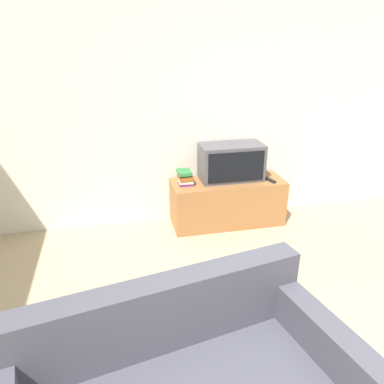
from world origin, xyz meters
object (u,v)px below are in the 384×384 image
(television, at_px, (231,162))
(book_stack, at_px, (185,178))
(remote_on_stand, at_px, (269,180))
(tv_stand, at_px, (227,202))

(television, height_order, book_stack, television)
(remote_on_stand, bearing_deg, book_stack, 174.66)
(television, height_order, remote_on_stand, television)
(television, xyz_separation_m, remote_on_stand, (0.42, -0.14, -0.20))
(book_stack, bearing_deg, remote_on_stand, -5.34)
(tv_stand, height_order, television, television)
(tv_stand, relative_size, remote_on_stand, 6.45)
(tv_stand, xyz_separation_m, book_stack, (-0.51, 0.00, 0.35))
(remote_on_stand, bearing_deg, television, 161.18)
(tv_stand, bearing_deg, television, 51.04)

